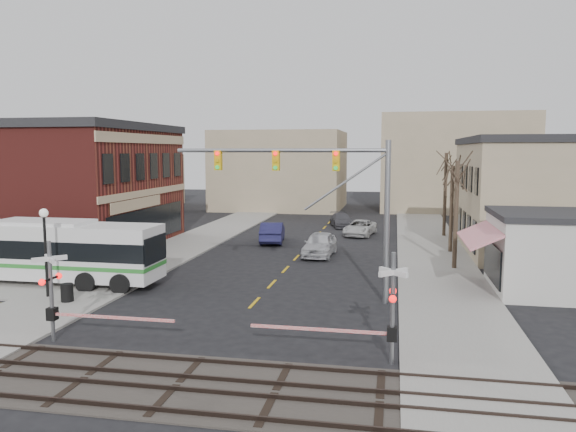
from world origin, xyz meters
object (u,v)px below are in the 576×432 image
Objects in this scene: street_lamp at (45,234)px; car_d at (342,220)px; traffic_signal_mast at (327,186)px; car_b at (272,232)px; car_c at (360,228)px; car_a at (320,244)px; transit_bus at (45,250)px; pedestrian_far at (126,256)px; rr_crossing_west at (61,293)px; rr_crossing_east at (380,309)px; pedestrian_near at (103,262)px; trash_bin at (67,293)px.

car_d is at bearing 67.88° from street_lamp.
car_b is (-6.53, 17.04, -4.94)m from traffic_signal_mast.
car_b is at bearing 69.13° from street_lamp.
car_b is 1.04× the size of car_c.
car_d is (0.11, 15.60, -0.18)m from car_a.
transit_bus reaches higher than car_d.
pedestrian_far is at bearing 84.48° from street_lamp.
rr_crossing_west is 3.55× the size of pedestrian_far.
rr_crossing_east reaches higher than car_a.
transit_bus is 3.25m from pedestrian_near.
car_c reaches higher than car_d.
car_b is 16.68m from pedestrian_near.
rr_crossing_west is 13.47m from pedestrian_far.
car_b reaches higher than trash_bin.
pedestrian_near is (2.90, 1.20, -0.83)m from transit_bus.
rr_crossing_east reaches higher than pedestrian_near.
rr_crossing_west is at bearing -112.01° from pedestrian_far.
car_a is at bearing 99.23° from traffic_signal_mast.
street_lamp is at bearing 151.62° from pedestrian_near.
transit_bus is at bearing 51.74° from car_b.
car_a reaches higher than car_b.
transit_bus is at bearing -117.41° from car_c.
trash_bin is (-15.30, 5.00, -1.41)m from rr_crossing_east.
rr_crossing_west reaches higher than transit_bus.
transit_bus is at bearing 95.36° from pedestrian_near.
rr_crossing_west is at bearing -59.34° from trash_bin.
rr_crossing_east is 20.62m from pedestrian_far.
car_d is (-2.12, 5.20, -0.00)m from car_c.
car_d is at bearing -122.76° from car_b.
rr_crossing_east is 26.82m from car_b.
traffic_signal_mast is 2.12× the size of car_b.
car_b reaches higher than car_d.
transit_bus is 5.18m from pedestrian_far.
car_c is at bearing -82.84° from car_d.
car_a is at bearing 123.14° from car_b.
car_a is 13.35m from pedestrian_far.
pedestrian_far is (-13.25, 4.78, -4.87)m from traffic_signal_mast.
pedestrian_near reaches higher than car_c.
car_a is at bearing -92.58° from car_c.
pedestrian_near is 1.25× the size of pedestrian_far.
car_b is (9.49, 16.52, -1.09)m from transit_bus.
rr_crossing_east is 30.43m from car_c.
pedestrian_far is (-0.13, 3.06, -0.20)m from pedestrian_near.
street_lamp is (2.08, -2.92, 1.39)m from transit_bus.
transit_bus is 3.85m from street_lamp.
traffic_signal_mast is at bearing 40.57° from rr_crossing_west.
trash_bin is at bearing -122.55° from pedestrian_far.
car_d is 25.38m from pedestrian_far.
traffic_signal_mast is at bearing -58.29° from pedestrian_far.
car_a is 0.98× the size of car_b.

